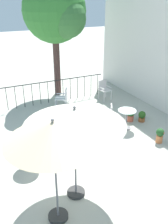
% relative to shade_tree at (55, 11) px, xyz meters
% --- Properties ---
extents(ground_plane, '(60.00, 60.00, 0.00)m').
position_rel_shade_tree_xyz_m(ground_plane, '(4.47, -1.01, -3.84)').
color(ground_plane, '#B3B1A4').
extents(terrace_railing, '(0.03, 5.77, 1.01)m').
position_rel_shade_tree_xyz_m(terrace_railing, '(0.84, -1.01, -3.16)').
color(terrace_railing, black).
rests_on(terrace_railing, ground).
extents(shade_tree, '(2.91, 2.77, 5.23)m').
position_rel_shade_tree_xyz_m(shade_tree, '(0.00, 0.00, 0.00)').
color(shade_tree, '#4A302D').
rests_on(shade_tree, ground).
extents(patio_umbrella_0, '(1.87, 1.87, 2.42)m').
position_rel_shade_tree_xyz_m(patio_umbrella_0, '(7.11, -2.70, -1.71)').
color(patio_umbrella_0, '#2D2D2D').
rests_on(patio_umbrella_0, ground).
extents(patio_umbrella_1, '(2.21, 2.21, 2.36)m').
position_rel_shade_tree_xyz_m(patio_umbrella_1, '(6.63, -2.05, -1.74)').
color(patio_umbrella_1, '#2D2D2D').
rests_on(patio_umbrella_1, ground).
extents(cafe_table_0, '(0.70, 0.70, 0.74)m').
position_rel_shade_tree_xyz_m(cafe_table_0, '(5.05, -2.72, -3.33)').
color(cafe_table_0, silver).
rests_on(cafe_table_0, ground).
extents(cafe_table_1, '(0.65, 0.65, 0.73)m').
position_rel_shade_tree_xyz_m(cafe_table_1, '(4.38, 0.96, -3.34)').
color(cafe_table_1, silver).
rests_on(cafe_table_1, ground).
extents(patio_chair_0, '(0.67, 0.67, 0.92)m').
position_rel_shade_tree_xyz_m(patio_chair_0, '(3.75, -0.64, -3.31)').
color(patio_chair_0, white).
rests_on(patio_chair_0, ground).
extents(patio_chair_1, '(0.52, 0.50, 0.89)m').
position_rel_shade_tree_xyz_m(patio_chair_1, '(1.52, 1.68, -3.31)').
color(patio_chair_1, silver).
rests_on(patio_chair_1, ground).
extents(patio_chair_2, '(0.64, 0.65, 0.83)m').
position_rel_shade_tree_xyz_m(patio_chair_2, '(1.61, -0.42, -3.35)').
color(patio_chair_2, white).
rests_on(patio_chair_2, ground).
extents(patio_chair_3, '(0.62, 0.63, 0.84)m').
position_rel_shade_tree_xyz_m(patio_chair_3, '(3.93, 0.42, -3.35)').
color(patio_chair_3, silver).
rests_on(patio_chair_3, ground).
extents(potted_plant_0, '(0.34, 0.34, 0.72)m').
position_rel_shade_tree_xyz_m(potted_plant_0, '(3.27, -1.53, -3.47)').
color(potted_plant_0, '#B15532').
rests_on(potted_plant_0, ground).
extents(potted_plant_1, '(0.34, 0.34, 0.56)m').
position_rel_shade_tree_xyz_m(potted_plant_1, '(3.95, 1.45, -3.53)').
color(potted_plant_1, '#BA573F').
rests_on(potted_plant_1, ground).
extents(potted_plant_2, '(0.27, 0.27, 0.51)m').
position_rel_shade_tree_xyz_m(potted_plant_2, '(5.66, 1.39, -3.56)').
color(potted_plant_2, '#CC7342').
rests_on(potted_plant_2, ground).
extents(potted_plant_3, '(0.28, 0.28, 0.42)m').
position_rel_shade_tree_xyz_m(potted_plant_3, '(4.18, 1.82, -3.62)').
color(potted_plant_3, brown).
rests_on(potted_plant_3, ground).
extents(potted_plant_4, '(0.25, 0.25, 0.85)m').
position_rel_shade_tree_xyz_m(potted_plant_4, '(3.63, -2.35, -3.41)').
color(potted_plant_4, '#CA613B').
rests_on(potted_plant_4, ground).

